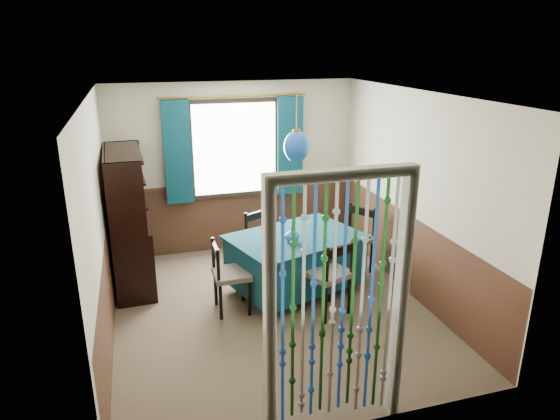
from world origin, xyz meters
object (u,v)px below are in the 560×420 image
object	(u,v)px
pendant_lamp	(296,146)
vase_table	(292,235)
dining_table	(295,259)
chair_right	(355,239)
vase_sideboard	(132,204)
sideboard	(130,239)
chair_left	(229,275)
chair_far	(264,241)
bowl_shelf	(131,201)
chair_near	(330,275)

from	to	relation	value
pendant_lamp	vase_table	world-z (taller)	pendant_lamp
dining_table	chair_right	world-z (taller)	chair_right
chair_right	vase_table	size ratio (longest dim) A/B	5.44
dining_table	vase_sideboard	xyz separation A→B (m)	(-1.91, 1.17, 0.53)
sideboard	pendant_lamp	xyz separation A→B (m)	(1.97, -0.81, 1.25)
chair_right	pendant_lamp	xyz separation A→B (m)	(-0.94, -0.28, 1.37)
chair_left	chair_right	bearing A→B (deg)	106.51
chair_right	dining_table	bearing A→B (deg)	73.86
chair_far	chair_right	bearing A→B (deg)	136.59
vase_table	vase_sideboard	distance (m)	2.26
dining_table	vase_sideboard	world-z (taller)	vase_sideboard
pendant_lamp	bowl_shelf	bearing A→B (deg)	166.34
chair_left	sideboard	size ratio (longest dim) A/B	0.49
bowl_shelf	dining_table	bearing A→B (deg)	-13.66
pendant_lamp	chair_right	bearing A→B (deg)	16.49
sideboard	vase_table	bearing A→B (deg)	-30.03
dining_table	bowl_shelf	bearing A→B (deg)	148.70
dining_table	vase_sideboard	size ratio (longest dim) A/B	11.06
dining_table	chair_far	xyz separation A→B (m)	(-0.25, 0.60, 0.03)
sideboard	pendant_lamp	size ratio (longest dim) A/B	2.15
chair_right	sideboard	xyz separation A→B (m)	(-2.90, 0.54, 0.12)
bowl_shelf	vase_sideboard	bearing A→B (deg)	90.00
chair_right	vase_table	xyz separation A→B (m)	(-1.04, -0.45, 0.34)
chair_near	chair_far	distance (m)	1.32
dining_table	chair_right	size ratio (longest dim) A/B	1.94
chair_near	bowl_shelf	distance (m)	2.50
chair_far	vase_table	bearing A→B (deg)	72.67
chair_near	vase_table	distance (m)	0.65
dining_table	chair_near	xyz separation A→B (m)	(0.20, -0.65, 0.06)
chair_left	vase_table	world-z (taller)	vase_table
dining_table	bowl_shelf	xyz separation A→B (m)	(-1.91, 0.46, 0.80)
bowl_shelf	chair_near	bearing A→B (deg)	-27.73
chair_left	vase_sideboard	bearing A→B (deg)	-144.48
dining_table	chair_far	size ratio (longest dim) A/B	2.05
chair_right	bowl_shelf	xyz separation A→B (m)	(-2.84, 0.19, 0.74)
sideboard	vase_sideboard	size ratio (longest dim) A/B	10.83
chair_near	chair_left	size ratio (longest dim) A/B	1.06
sideboard	pendant_lamp	world-z (taller)	pendant_lamp
vase_table	vase_sideboard	xyz separation A→B (m)	(-1.81, 1.35, 0.13)
dining_table	pendant_lamp	distance (m)	1.43
chair_left	pendant_lamp	xyz separation A→B (m)	(0.89, 0.26, 1.40)
sideboard	vase_sideboard	bearing A→B (deg)	78.38
chair_left	chair_far	bearing A→B (deg)	143.40
chair_near	sideboard	distance (m)	2.62
chair_far	vase_sideboard	xyz separation A→B (m)	(-1.65, 0.57, 0.50)
pendant_lamp	vase_table	xyz separation A→B (m)	(-0.10, -0.18, -1.03)
chair_near	pendant_lamp	bearing A→B (deg)	86.76
chair_near	chair_far	bearing A→B (deg)	89.35
chair_near	vase_sideboard	bearing A→B (deg)	118.53
chair_far	vase_table	world-z (taller)	vase_table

